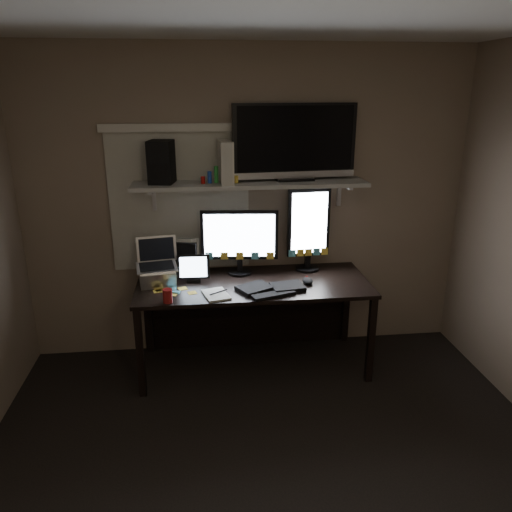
{
  "coord_description": "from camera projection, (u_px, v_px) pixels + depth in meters",
  "views": [
    {
      "loc": [
        -0.39,
        -2.17,
        2.16
      ],
      "look_at": [
        0.0,
        1.25,
        1.0
      ],
      "focal_mm": 35.0,
      "sensor_mm": 36.0,
      "label": 1
    }
  ],
  "objects": [
    {
      "name": "bottles",
      "position": [
        220.0,
        175.0,
        3.74
      ],
      "size": [
        0.2,
        0.09,
        0.12
      ],
      "primitive_type": null,
      "rotation": [
        0.0,
        0.0,
        -0.26
      ],
      "color": "#A50F0C",
      "rests_on": "wall_shelf"
    },
    {
      "name": "notepad",
      "position": [
        216.0,
        295.0,
        3.63
      ],
      "size": [
        0.22,
        0.27,
        0.01
      ],
      "primitive_type": "cube",
      "rotation": [
        0.0,
        0.0,
        0.25
      ],
      "color": "beige",
      "rests_on": "desk"
    },
    {
      "name": "speaker",
      "position": [
        161.0,
        162.0,
        3.73
      ],
      "size": [
        0.21,
        0.24,
        0.32
      ],
      "primitive_type": "cube",
      "rotation": [
        0.0,
        0.0,
        -0.16
      ],
      "color": "black",
      "rests_on": "wall_shelf"
    },
    {
      "name": "tv",
      "position": [
        295.0,
        142.0,
        3.82
      ],
      "size": [
        0.98,
        0.26,
        0.58
      ],
      "primitive_type": "cube",
      "rotation": [
        0.0,
        0.0,
        0.09
      ],
      "color": "black",
      "rests_on": "wall_shelf"
    },
    {
      "name": "file_sorter",
      "position": [
        184.0,
        256.0,
        4.03
      ],
      "size": [
        0.24,
        0.15,
        0.29
      ],
      "primitive_type": "cube",
      "rotation": [
        0.0,
        0.0,
        -0.21
      ],
      "color": "black",
      "rests_on": "desk"
    },
    {
      "name": "keyboard",
      "position": [
        271.0,
        288.0,
        3.73
      ],
      "size": [
        0.54,
        0.34,
        0.03
      ],
      "primitive_type": "cube",
      "rotation": [
        0.0,
        0.0,
        0.32
      ],
      "color": "black",
      "rests_on": "desk"
    },
    {
      "name": "laptop",
      "position": [
        156.0,
        263.0,
        3.8
      ],
      "size": [
        0.34,
        0.29,
        0.34
      ],
      "primitive_type": "cube",
      "rotation": [
        0.0,
        0.0,
        0.17
      ],
      "color": "silver",
      "rests_on": "desk"
    },
    {
      "name": "wall_shelf",
      "position": [
        250.0,
        184.0,
        3.83
      ],
      "size": [
        1.8,
        0.35,
        0.03
      ],
      "primitive_type": "cube",
      "color": "#A1A09C",
      "rests_on": "back_wall"
    },
    {
      "name": "monitor_portrait",
      "position": [
        309.0,
        229.0,
        4.04
      ],
      "size": [
        0.35,
        0.09,
        0.69
      ],
      "primitive_type": "cube",
      "rotation": [
        0.0,
        0.0,
        0.09
      ],
      "color": "black",
      "rests_on": "desk"
    },
    {
      "name": "window_blinds",
      "position": [
        180.0,
        202.0,
        3.98
      ],
      "size": [
        1.1,
        0.02,
        1.1
      ],
      "primitive_type": "cube",
      "color": "beige",
      "rests_on": "back_wall"
    },
    {
      "name": "floor",
      "position": [
        281.0,
        498.0,
        2.77
      ],
      "size": [
        3.6,
        3.6,
        0.0
      ],
      "primitive_type": "plane",
      "color": "black",
      "rests_on": "ground"
    },
    {
      "name": "cup",
      "position": [
        168.0,
        296.0,
        3.5
      ],
      "size": [
        0.08,
        0.08,
        0.1
      ],
      "primitive_type": "cylinder",
      "rotation": [
        0.0,
        0.0,
        0.23
      ],
      "color": "maroon",
      "rests_on": "desk"
    },
    {
      "name": "mouse",
      "position": [
        308.0,
        281.0,
        3.85
      ],
      "size": [
        0.08,
        0.12,
        0.04
      ],
      "primitive_type": "ellipsoid",
      "rotation": [
        0.0,
        0.0,
        0.03
      ],
      "color": "black",
      "rests_on": "desk"
    },
    {
      "name": "back_wall",
      "position": [
        248.0,
        206.0,
        4.07
      ],
      "size": [
        3.6,
        0.0,
        3.6
      ],
      "primitive_type": "plane",
      "rotation": [
        1.57,
        0.0,
        0.0
      ],
      "color": "#6E5F4F",
      "rests_on": "floor"
    },
    {
      "name": "tablet",
      "position": [
        193.0,
        268.0,
        3.86
      ],
      "size": [
        0.25,
        0.11,
        0.22
      ],
      "primitive_type": "cube",
      "rotation": [
        0.0,
        0.0,
        -0.02
      ],
      "color": "black",
      "rests_on": "desk"
    },
    {
      "name": "desk",
      "position": [
        252.0,
        297.0,
        4.05
      ],
      "size": [
        1.8,
        0.75,
        0.73
      ],
      "color": "black",
      "rests_on": "floor"
    },
    {
      "name": "game_console",
      "position": [
        226.0,
        162.0,
        3.74
      ],
      "size": [
        0.11,
        0.27,
        0.31
      ],
      "primitive_type": "cube",
      "rotation": [
        0.0,
        0.0,
        0.11
      ],
      "color": "#BBB7A9",
      "rests_on": "wall_shelf"
    },
    {
      "name": "monitor_landscape",
      "position": [
        240.0,
        242.0,
        3.98
      ],
      "size": [
        0.62,
        0.13,
        0.54
      ],
      "primitive_type": "cube",
      "rotation": [
        0.0,
        0.0,
        -0.1
      ],
      "color": "black",
      "rests_on": "desk"
    },
    {
      "name": "sticky_notes",
      "position": [
        176.0,
        289.0,
        3.74
      ],
      "size": [
        0.32,
        0.28,
        0.0
      ],
      "primitive_type": null,
      "rotation": [
        0.0,
        0.0,
        0.32
      ],
      "color": "yellow",
      "rests_on": "desk"
    }
  ]
}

